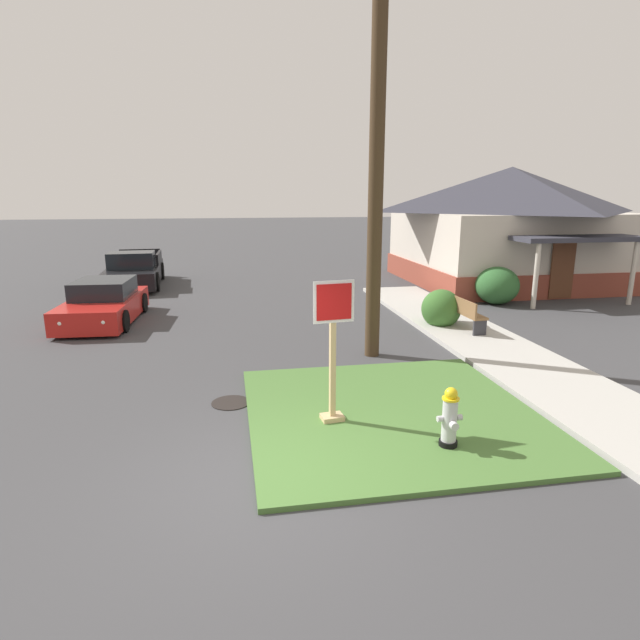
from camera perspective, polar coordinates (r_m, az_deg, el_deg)
name	(u,v)px	position (r m, az deg, el deg)	size (l,w,h in m)	color
ground_plane	(263,483)	(7.17, -6.35, -17.52)	(160.00, 160.00, 0.00)	#3D3D3F
grass_corner_patch	(391,413)	(9.13, 7.86, -10.12)	(4.88, 4.96, 0.08)	#477033
sidewalk_strip	(481,341)	(13.83, 17.42, -2.22)	(2.20, 15.34, 0.12)	#B2AFA8
fire_hydrant	(450,419)	(7.92, 14.15, -10.52)	(0.38, 0.34, 0.91)	black
stop_sign	(333,355)	(8.28, 1.43, -3.95)	(0.67, 0.32, 2.34)	tan
manhole_cover	(231,403)	(9.67, -9.84, -9.00)	(0.70, 0.70, 0.02)	black
parked_sedan_red	(104,304)	(16.61, -22.81, 1.64)	(2.09, 4.14, 1.25)	red
pickup_truck_black	(134,271)	(22.70, -19.84, 5.08)	(2.31, 5.19, 1.48)	black
street_bench	(463,311)	(14.67, 15.59, 0.95)	(0.47, 1.78, 0.85)	brown
utility_pole	(377,125)	(11.84, 6.37, 20.61)	(1.77, 0.34, 9.97)	#42301E
corner_house	(508,224)	(23.64, 20.09, 9.92)	(8.46, 9.44, 4.83)	brown
shrub_near_porch	(497,285)	(18.85, 19.01, 3.63)	(1.48, 1.48, 1.30)	#2E5E2D
shrub_by_curb	(441,309)	(15.01, 13.25, 1.22)	(1.11, 1.11, 1.11)	#39682B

